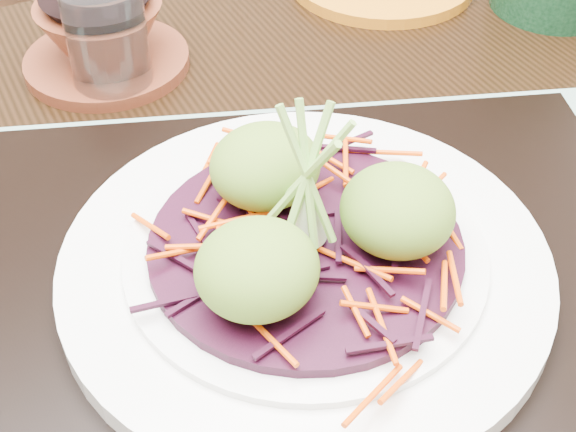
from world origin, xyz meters
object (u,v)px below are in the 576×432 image
water_glass (108,40)px  terracotta_bowl_set (103,39)px  serving_tray (305,285)px  white_plate (305,263)px  dining_table (246,352)px

water_glass → terracotta_bowl_set: 0.04m
water_glass → terracotta_bowl_set: (0.01, 0.04, -0.02)m
serving_tray → water_glass: 0.28m
white_plate → terracotta_bowl_set: size_ratio=1.53×
water_glass → terracotta_bowl_set: size_ratio=0.49×
dining_table → serving_tray: serving_tray is taller
water_glass → serving_tray: bearing=-87.0°
dining_table → white_plate: size_ratio=4.42×
serving_tray → white_plate: 0.02m
dining_table → terracotta_bowl_set: size_ratio=6.74×
serving_tray → terracotta_bowl_set: terracotta_bowl_set is taller
serving_tray → terracotta_bowl_set: 0.32m
water_glass → white_plate: bearing=-87.0°
terracotta_bowl_set → serving_tray: bearing=-88.6°
dining_table → terracotta_bowl_set: bearing=91.8°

